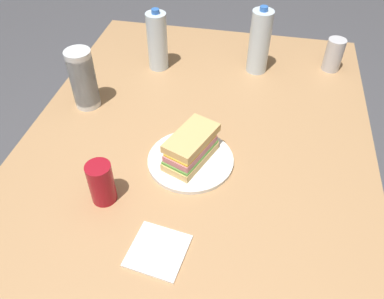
% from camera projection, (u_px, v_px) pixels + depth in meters
% --- Properties ---
extents(ground_plane, '(8.00, 8.00, 0.00)m').
position_uv_depth(ground_plane, '(189.00, 294.00, 1.64)').
color(ground_plane, '#4C4C51').
extents(dining_table, '(1.71, 1.07, 0.77)m').
position_uv_depth(dining_table, '(188.00, 189.00, 1.17)').
color(dining_table, tan).
rests_on(dining_table, ground_plane).
extents(paper_plate, '(0.25, 0.25, 0.01)m').
position_uv_depth(paper_plate, '(192.00, 160.00, 1.13)').
color(paper_plate, white).
rests_on(paper_plate, dining_table).
extents(sandwich, '(0.20, 0.15, 0.08)m').
position_uv_depth(sandwich, '(192.00, 148.00, 1.10)').
color(sandwich, '#DBB26B').
rests_on(sandwich, paper_plate).
extents(soda_can_red, '(0.07, 0.07, 0.12)m').
position_uv_depth(soda_can_red, '(101.00, 183.00, 0.99)').
color(soda_can_red, maroon).
rests_on(soda_can_red, dining_table).
extents(water_bottle_tall, '(0.07, 0.07, 0.23)m').
position_uv_depth(water_bottle_tall, '(157.00, 41.00, 1.43)').
color(water_bottle_tall, silver).
rests_on(water_bottle_tall, dining_table).
extents(plastic_cup_stack, '(0.08, 0.08, 0.20)m').
position_uv_depth(plastic_cup_stack, '(83.00, 79.00, 1.26)').
color(plastic_cup_stack, silver).
rests_on(plastic_cup_stack, dining_table).
extents(water_bottle_spare, '(0.08, 0.08, 0.25)m').
position_uv_depth(water_bottle_spare, '(260.00, 42.00, 1.40)').
color(water_bottle_spare, silver).
rests_on(water_bottle_spare, dining_table).
extents(soda_can_silver, '(0.07, 0.07, 0.12)m').
position_uv_depth(soda_can_silver, '(334.00, 55.00, 1.45)').
color(soda_can_silver, silver).
rests_on(soda_can_silver, dining_table).
extents(paper_napkin, '(0.15, 0.15, 0.01)m').
position_uv_depth(paper_napkin, '(158.00, 251.00, 0.92)').
color(paper_napkin, white).
rests_on(paper_napkin, dining_table).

